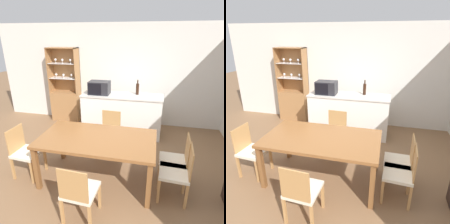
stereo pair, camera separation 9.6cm
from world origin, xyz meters
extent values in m
plane|color=brown|center=(0.00, 0.00, 0.00)|extent=(18.00, 18.00, 0.00)
cube|color=silver|center=(0.00, 2.63, 1.27)|extent=(6.80, 0.06, 2.55)
cube|color=white|center=(0.14, 1.91, 0.47)|extent=(1.84, 0.58, 0.94)
cube|color=beige|center=(0.14, 1.91, 0.96)|extent=(1.87, 0.61, 0.03)
cube|color=#A37042|center=(-1.51, 2.43, 0.40)|extent=(0.78, 0.34, 0.80)
cube|color=#A37042|center=(-1.51, 2.59, 1.38)|extent=(0.78, 0.02, 1.16)
cube|color=#A37042|center=(-1.90, 2.43, 1.38)|extent=(0.02, 0.34, 1.16)
cube|color=#A37042|center=(-1.13, 2.43, 1.38)|extent=(0.02, 0.34, 1.16)
cube|color=#A37042|center=(-1.51, 2.43, 1.96)|extent=(0.78, 0.34, 0.02)
cube|color=white|center=(-1.51, 2.43, 1.19)|extent=(0.74, 0.30, 0.01)
cube|color=white|center=(-1.51, 2.43, 1.57)|extent=(0.74, 0.30, 0.01)
cylinder|color=white|center=(-1.73, 2.40, 1.20)|extent=(0.04, 0.04, 0.01)
cylinder|color=white|center=(-1.73, 2.40, 1.23)|extent=(0.01, 0.01, 0.06)
sphere|color=white|center=(-1.73, 2.40, 1.28)|extent=(0.06, 0.06, 0.06)
cylinder|color=white|center=(-1.73, 2.44, 1.58)|extent=(0.04, 0.04, 0.01)
cylinder|color=white|center=(-1.73, 2.44, 1.61)|extent=(0.01, 0.01, 0.06)
sphere|color=white|center=(-1.73, 2.44, 1.66)|extent=(0.06, 0.06, 0.06)
cylinder|color=white|center=(-1.51, 2.39, 1.20)|extent=(0.04, 0.04, 0.01)
cylinder|color=white|center=(-1.51, 2.39, 1.23)|extent=(0.01, 0.01, 0.06)
sphere|color=white|center=(-1.51, 2.39, 1.28)|extent=(0.06, 0.06, 0.06)
cylinder|color=white|center=(-1.51, 2.40, 1.58)|extent=(0.04, 0.04, 0.01)
cylinder|color=white|center=(-1.51, 2.40, 1.61)|extent=(0.01, 0.01, 0.06)
sphere|color=white|center=(-1.51, 2.40, 1.66)|extent=(0.06, 0.06, 0.06)
cylinder|color=white|center=(-1.30, 2.43, 1.20)|extent=(0.04, 0.04, 0.01)
cylinder|color=white|center=(-1.30, 2.43, 1.23)|extent=(0.01, 0.01, 0.06)
sphere|color=white|center=(-1.30, 2.43, 1.28)|extent=(0.06, 0.06, 0.06)
cylinder|color=white|center=(-1.30, 2.42, 1.58)|extent=(0.04, 0.04, 0.01)
cylinder|color=white|center=(-1.30, 2.42, 1.61)|extent=(0.01, 0.01, 0.06)
sphere|color=white|center=(-1.30, 2.42, 1.66)|extent=(0.06, 0.06, 0.06)
cube|color=brown|center=(0.06, 0.17, 0.75)|extent=(1.80, 0.98, 0.05)
cube|color=brown|center=(-0.78, -0.26, 0.36)|extent=(0.07, 0.07, 0.73)
cube|color=brown|center=(0.90, -0.26, 0.36)|extent=(0.07, 0.07, 0.73)
cube|color=brown|center=(-0.78, 0.60, 0.36)|extent=(0.07, 0.07, 0.73)
cube|color=brown|center=(0.90, 0.60, 0.36)|extent=(0.07, 0.07, 0.73)
cube|color=beige|center=(1.23, 0.32, 0.42)|extent=(0.42, 0.42, 0.05)
cube|color=#B7844C|center=(1.43, 0.31, 0.65)|extent=(0.03, 0.38, 0.41)
cube|color=#B7844C|center=(1.04, 0.14, 0.20)|extent=(0.04, 0.04, 0.40)
cube|color=#B7844C|center=(1.06, 0.51, 0.20)|extent=(0.04, 0.04, 0.40)
cube|color=#B7844C|center=(1.41, 0.13, 0.20)|extent=(0.04, 0.04, 0.40)
cube|color=#B7844C|center=(1.42, 0.49, 0.20)|extent=(0.04, 0.04, 0.40)
cube|color=beige|center=(1.23, 0.02, 0.42)|extent=(0.43, 0.43, 0.05)
cube|color=#B7844C|center=(1.43, 0.01, 0.65)|extent=(0.04, 0.38, 0.41)
cube|color=#B7844C|center=(1.04, -0.15, 0.20)|extent=(0.04, 0.04, 0.40)
cube|color=#B7844C|center=(1.06, 0.22, 0.20)|extent=(0.04, 0.04, 0.40)
cube|color=#B7844C|center=(1.41, -0.17, 0.20)|extent=(0.04, 0.04, 0.40)
cube|color=#B7844C|center=(1.43, 0.19, 0.20)|extent=(0.04, 0.04, 0.40)
cube|color=beige|center=(0.06, 0.93, 0.42)|extent=(0.43, 0.43, 0.05)
cube|color=#B7844C|center=(0.07, 1.13, 0.65)|extent=(0.38, 0.03, 0.41)
cube|color=#B7844C|center=(0.24, 0.74, 0.20)|extent=(0.04, 0.04, 0.40)
cube|color=#B7844C|center=(-0.13, 0.76, 0.20)|extent=(0.04, 0.04, 0.40)
cube|color=#B7844C|center=(0.25, 1.11, 0.20)|extent=(0.04, 0.04, 0.40)
cube|color=#B7844C|center=(-0.12, 1.12, 0.20)|extent=(0.04, 0.04, 0.40)
cube|color=beige|center=(-1.11, 0.02, 0.42)|extent=(0.43, 0.43, 0.05)
cube|color=#B7844C|center=(-1.31, 0.04, 0.65)|extent=(0.04, 0.38, 0.41)
cube|color=#B7844C|center=(-0.92, 0.19, 0.20)|extent=(0.04, 0.04, 0.40)
cube|color=#B7844C|center=(-0.94, -0.17, 0.20)|extent=(0.04, 0.04, 0.40)
cube|color=#B7844C|center=(-1.29, 0.22, 0.20)|extent=(0.04, 0.04, 0.40)
cube|color=#B7844C|center=(-1.31, -0.15, 0.20)|extent=(0.04, 0.04, 0.40)
cube|color=beige|center=(0.06, -0.59, 0.42)|extent=(0.43, 0.43, 0.05)
cube|color=#B7844C|center=(0.05, -0.79, 0.65)|extent=(0.38, 0.04, 0.41)
cube|color=#B7844C|center=(-0.11, -0.40, 0.20)|extent=(0.04, 0.04, 0.40)
cube|color=#B7844C|center=(0.25, -0.42, 0.20)|extent=(0.04, 0.04, 0.40)
cube|color=#B7844C|center=(-0.13, -0.77, 0.20)|extent=(0.04, 0.04, 0.40)
cube|color=#B7844C|center=(0.24, -0.79, 0.20)|extent=(0.04, 0.04, 0.40)
cube|color=#232328|center=(-0.38, 1.87, 1.12)|extent=(0.47, 0.32, 0.30)
cube|color=black|center=(-0.45, 1.71, 1.12)|extent=(0.30, 0.01, 0.26)
cylinder|color=black|center=(0.48, 2.02, 1.10)|extent=(0.07, 0.07, 0.25)
cylinder|color=black|center=(0.48, 2.02, 1.27)|extent=(0.03, 0.03, 0.09)
camera|label=1|loc=(0.88, -2.46, 2.26)|focal=32.00mm
camera|label=2|loc=(0.98, -2.43, 2.26)|focal=32.00mm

